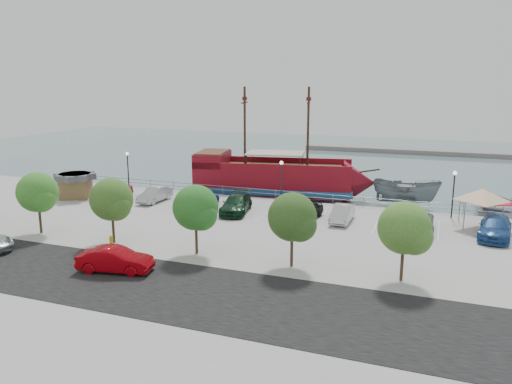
% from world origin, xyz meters
% --- Properties ---
extents(ground, '(160.00, 160.00, 0.00)m').
position_xyz_m(ground, '(0.00, 0.00, -1.00)').
color(ground, slate).
extents(land_slab, '(100.00, 58.00, 1.20)m').
position_xyz_m(land_slab, '(0.00, -21.00, -0.60)').
color(land_slab, '#9E9E9E').
rests_on(land_slab, ground).
extents(street, '(100.00, 8.00, 0.04)m').
position_xyz_m(street, '(0.00, -16.00, 0.01)').
color(street, black).
rests_on(street, land_slab).
extents(sidewalk, '(100.00, 4.00, 0.05)m').
position_xyz_m(sidewalk, '(0.00, -10.00, 0.01)').
color(sidewalk, '#9E9991').
rests_on(sidewalk, land_slab).
extents(seawall_railing, '(50.00, 0.06, 1.00)m').
position_xyz_m(seawall_railing, '(0.00, 7.80, 0.53)').
color(seawall_railing, slate).
rests_on(seawall_railing, land_slab).
extents(far_shore, '(40.00, 3.00, 0.80)m').
position_xyz_m(far_shore, '(10.00, 55.00, -0.60)').
color(far_shore, gray).
rests_on(far_shore, ground).
extents(pirate_ship, '(20.86, 9.05, 12.96)m').
position_xyz_m(pirate_ship, '(-1.44, 12.90, 1.17)').
color(pirate_ship, maroon).
rests_on(pirate_ship, ground).
extents(patrol_boat, '(7.22, 3.24, 2.72)m').
position_xyz_m(patrol_boat, '(11.57, 13.50, 0.36)').
color(patrol_boat, slate).
rests_on(patrol_boat, ground).
extents(speedboat, '(7.73, 9.16, 1.62)m').
position_xyz_m(speedboat, '(20.53, 13.06, -0.19)').
color(speedboat, beige).
rests_on(speedboat, ground).
extents(dock_west, '(7.82, 2.37, 0.44)m').
position_xyz_m(dock_west, '(-13.12, 9.20, -0.78)').
color(dock_west, gray).
rests_on(dock_west, ground).
extents(dock_mid, '(7.36, 3.57, 0.41)m').
position_xyz_m(dock_mid, '(6.53, 9.20, -0.80)').
color(dock_mid, gray).
rests_on(dock_mid, ground).
extents(dock_east, '(6.46, 3.48, 0.36)m').
position_xyz_m(dock_east, '(14.66, 9.20, -0.82)').
color(dock_east, gray).
rests_on(dock_east, ground).
extents(shed, '(4.13, 4.13, 2.58)m').
position_xyz_m(shed, '(-20.92, 1.25, 1.38)').
color(shed, brown).
rests_on(shed, land_slab).
extents(canopy_tent, '(5.04, 5.04, 3.83)m').
position_xyz_m(canopy_tent, '(18.15, 4.06, 3.33)').
color(canopy_tent, slate).
rests_on(canopy_tent, land_slab).
extents(street_sedan, '(5.06, 2.59, 1.59)m').
position_xyz_m(street_sedan, '(-4.35, -14.82, 0.79)').
color(street_sedan, '#99030B').
rests_on(street_sedan, street).
extents(fire_hydrant, '(0.29, 0.29, 0.83)m').
position_xyz_m(fire_hydrant, '(-7.65, -10.80, 0.45)').
color(fire_hydrant, gold).
rests_on(fire_hydrant, sidewalk).
extents(lamp_post_left, '(0.36, 0.36, 4.28)m').
position_xyz_m(lamp_post_left, '(-18.00, 6.50, 2.94)').
color(lamp_post_left, black).
rests_on(lamp_post_left, land_slab).
extents(lamp_post_mid, '(0.36, 0.36, 4.28)m').
position_xyz_m(lamp_post_mid, '(0.00, 6.50, 2.94)').
color(lamp_post_mid, black).
rests_on(lamp_post_mid, land_slab).
extents(lamp_post_right, '(0.36, 0.36, 4.28)m').
position_xyz_m(lamp_post_right, '(16.00, 6.50, 2.94)').
color(lamp_post_right, black).
rests_on(lamp_post_right, land_slab).
extents(tree_b, '(3.30, 3.20, 5.00)m').
position_xyz_m(tree_b, '(-14.85, -10.07, 3.30)').
color(tree_b, '#473321').
rests_on(tree_b, sidewalk).
extents(tree_c, '(3.30, 3.20, 5.00)m').
position_xyz_m(tree_c, '(-7.85, -10.07, 3.30)').
color(tree_c, '#473321').
rests_on(tree_c, sidewalk).
extents(tree_d, '(3.30, 3.20, 5.00)m').
position_xyz_m(tree_d, '(-0.85, -10.07, 3.30)').
color(tree_d, '#473321').
rests_on(tree_d, sidewalk).
extents(tree_e, '(3.30, 3.20, 5.00)m').
position_xyz_m(tree_e, '(6.15, -10.07, 3.30)').
color(tree_e, '#473321').
rests_on(tree_e, sidewalk).
extents(tree_f, '(3.30, 3.20, 5.00)m').
position_xyz_m(tree_f, '(13.15, -10.07, 3.30)').
color(tree_f, '#473321').
rests_on(tree_f, sidewalk).
extents(parked_car_a, '(2.15, 4.96, 1.67)m').
position_xyz_m(parked_car_a, '(-16.63, 1.70, 0.83)').
color(parked_car_a, '#B11A2B').
rests_on(parked_car_a, land_slab).
extents(parked_car_b, '(1.76, 4.55, 1.48)m').
position_xyz_m(parked_car_b, '(-12.21, 2.58, 0.74)').
color(parked_car_b, '#B3B3B3').
rests_on(parked_car_b, land_slab).
extents(parked_car_c, '(2.72, 5.12, 1.37)m').
position_xyz_m(parked_car_c, '(-6.87, 1.71, 0.69)').
color(parked_car_c, navy).
rests_on(parked_car_c, land_slab).
extents(parked_car_d, '(3.23, 5.94, 1.63)m').
position_xyz_m(parked_car_d, '(-2.79, 1.52, 0.82)').
color(parked_car_d, '#11321C').
rests_on(parked_car_d, land_slab).
extents(parked_car_e, '(2.59, 4.71, 1.52)m').
position_xyz_m(parked_car_e, '(3.88, 1.63, 0.76)').
color(parked_car_e, black).
rests_on(parked_car_e, land_slab).
extents(parked_car_f, '(1.55, 4.44, 1.46)m').
position_xyz_m(parked_car_f, '(7.06, 1.90, 0.73)').
color(parked_car_f, silver).
rests_on(parked_car_f, land_slab).
extents(parked_car_g, '(2.43, 5.01, 1.38)m').
position_xyz_m(parked_car_g, '(13.47, 1.45, 0.69)').
color(parked_car_g, slate).
rests_on(parked_car_g, land_slab).
extents(parked_car_h, '(2.99, 5.88, 1.63)m').
position_xyz_m(parked_car_h, '(19.12, 1.60, 0.82)').
color(parked_car_h, '#234A87').
rests_on(parked_car_h, land_slab).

